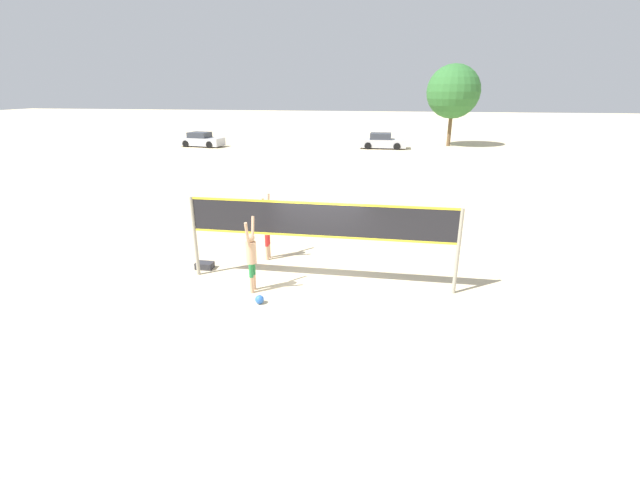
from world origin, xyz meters
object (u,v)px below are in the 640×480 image
Objects in this scene: player_blocker at (267,226)px; parked_car_mid at (201,140)px; player_spiker at (251,254)px; parked_car_near at (382,142)px; volleyball at (259,299)px; tree_left_cluster at (453,92)px; gear_bag at (205,265)px; volleyball_net at (320,226)px.

parked_car_mid is at bearing -151.84° from player_blocker.
player_spiker reaches higher than parked_car_mid.
player_spiker is at bearing -56.06° from parked_car_mid.
volleyball is at bearing -94.42° from parked_car_near.
parked_car_mid is (-15.21, 30.29, 0.50)m from volleyball.
player_blocker is 30.85m from parked_car_mid.
player_blocker is 0.28× the size of tree_left_cluster.
gear_bag is (-2.41, 1.97, -0.02)m from volleyball.
parked_car_near is (4.64, 29.87, 0.53)m from gear_bag.
player_blocker is at bearing -106.32° from tree_left_cluster.
parked_car_near is (2.62, 31.16, -0.47)m from player_spiker.
volleyball_net is at bearing 47.65° from volleyball.
player_blocker is 3.33m from volleyball.
tree_left_cluster reaches higher than volleyball_net.
parked_car_mid is (-14.82, 29.61, -0.49)m from player_spiker.
volleyball reaches higher than gear_bag.
parked_car_mid is at bearing -175.36° from parked_car_near.
gear_bag is at bearing -99.24° from parked_car_near.
tree_left_cluster is at bearing -14.81° from player_spiker.
volleyball_net is 2.66m from player_blocker.
tree_left_cluster is at bearing 77.71° from volleyball_net.
volleyball is at bearing -150.05° from player_spiker.
volleyball_net reaches higher than gear_bag.
tree_left_cluster is at bearing 71.43° from gear_bag.
player_blocker is at bearing 32.95° from gear_bag.
player_spiker is at bearing -95.23° from parked_car_near.
player_spiker is 1.27m from volleyball.
volleyball_net is 14.28× the size of gear_bag.
tree_left_cluster is at bearing 76.08° from volleyball.
player_spiker is 0.28× the size of tree_left_cluster.
volleyball_net reaches higher than player_blocker.
player_spiker is at bearing -104.81° from tree_left_cluster.
player_blocker reaches higher than player_spiker.
parked_car_near is (2.88, 28.74, -0.50)m from player_blocker.
tree_left_cluster reaches higher than player_spiker.
gear_bag is at bearing -57.05° from player_blocker.
tree_left_cluster is at bearing 18.14° from parked_car_mid.
tree_left_cluster is (9.03, 34.15, 3.98)m from player_spiker.
parked_car_mid is 0.57× the size of tree_left_cluster.
volleyball_net is 1.01× the size of tree_left_cluster.
gear_bag is 30.24m from parked_car_near.
volleyball_net is 3.62× the size of player_spiker.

